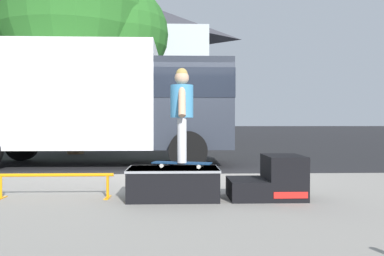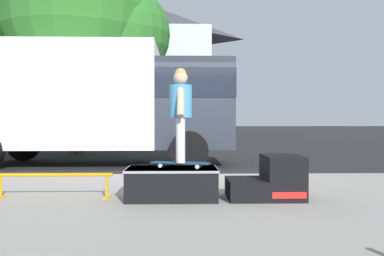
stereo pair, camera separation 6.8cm
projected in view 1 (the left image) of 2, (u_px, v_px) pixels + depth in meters
ground_plane at (194, 176)px, 8.06m from camera, size 140.00×140.00×0.00m
sidewalk_slab at (203, 205)px, 5.07m from camera, size 50.00×5.00×0.12m
skate_box at (173, 182)px, 5.15m from camera, size 1.18×0.69×0.41m
kicker_ramp at (272, 180)px, 5.19m from camera, size 0.97×0.68×0.57m
grind_rail at (54, 179)px, 5.18m from camera, size 1.55×0.28×0.33m
skateboard at (182, 163)px, 5.19m from camera, size 0.81×0.40×0.07m
skater_kid at (182, 107)px, 5.18m from camera, size 0.30×0.64×1.24m
box_truck at (97, 99)px, 10.14m from camera, size 6.91×2.63×3.05m
street_tree_neighbour at (84, 19)px, 13.43m from camera, size 5.84×5.31×7.42m
house_behind at (129, 68)px, 23.35m from camera, size 9.54×8.23×8.40m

